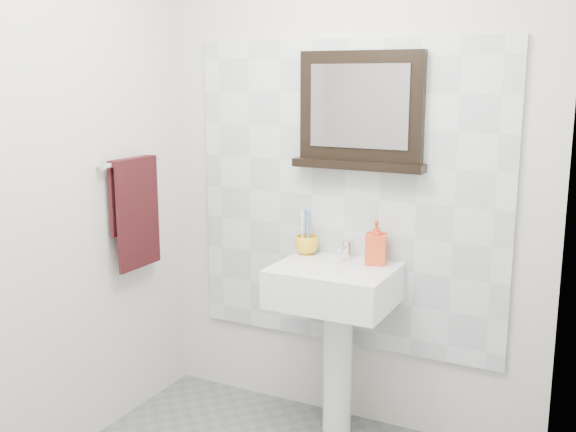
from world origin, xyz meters
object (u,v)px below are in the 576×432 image
object	(u,v)px
framed_mirror	(361,113)
pedestal_sink	(335,304)
toothbrush_cup	(306,245)
soap_dispenser	(376,242)
hand_towel	(135,204)

from	to	relation	value
framed_mirror	pedestal_sink	bearing A→B (deg)	-101.39
toothbrush_cup	framed_mirror	distance (m)	0.70
pedestal_sink	toothbrush_cup	xyz separation A→B (m)	(-0.21, 0.14, 0.23)
toothbrush_cup	soap_dispenser	xyz separation A→B (m)	(0.37, -0.01, 0.06)
toothbrush_cup	framed_mirror	xyz separation A→B (m)	(0.25, 0.05, 0.65)
soap_dispenser	hand_towel	bearing A→B (deg)	-176.82
toothbrush_cup	framed_mirror	bearing A→B (deg)	10.98
toothbrush_cup	hand_towel	xyz separation A→B (m)	(-0.77, -0.36, 0.20)
soap_dispenser	hand_towel	xyz separation A→B (m)	(-1.14, -0.35, 0.14)
toothbrush_cup	soap_dispenser	bearing A→B (deg)	-2.22
toothbrush_cup	soap_dispenser	world-z (taller)	soap_dispenser
soap_dispenser	framed_mirror	xyz separation A→B (m)	(-0.12, 0.06, 0.59)
framed_mirror	hand_towel	xyz separation A→B (m)	(-1.02, -0.41, -0.45)
framed_mirror	hand_towel	world-z (taller)	framed_mirror
toothbrush_cup	hand_towel	size ratio (longest dim) A/B	0.22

